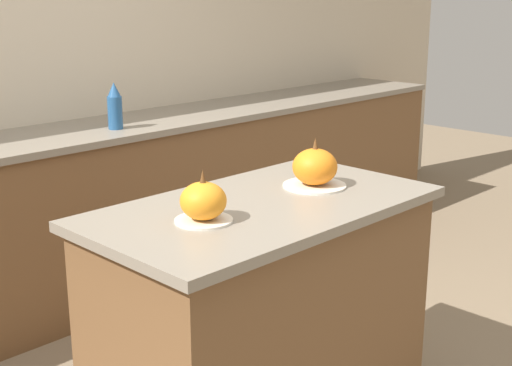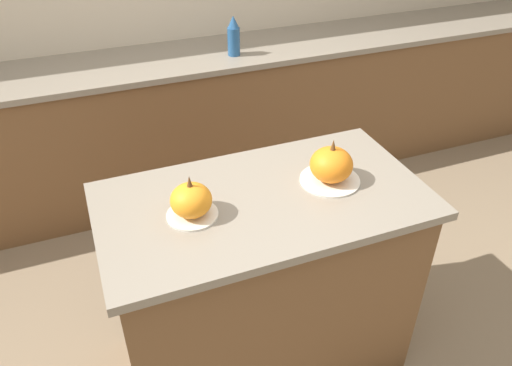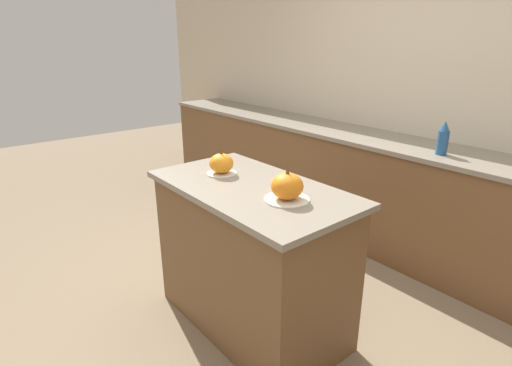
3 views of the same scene
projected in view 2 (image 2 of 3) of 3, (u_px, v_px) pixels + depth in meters
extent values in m
plane|color=#847056|center=(262.00, 353.00, 2.39)|extent=(12.00, 12.00, 0.00)
cube|color=brown|center=(263.00, 288.00, 2.14)|extent=(1.18, 0.62, 0.89)
cube|color=gray|center=(264.00, 201.00, 1.87)|extent=(1.24, 0.68, 0.03)
cube|color=brown|center=(177.00, 128.00, 3.30)|extent=(6.00, 0.56, 0.90)
cube|color=gray|center=(170.00, 60.00, 3.03)|extent=(6.00, 0.60, 0.03)
cylinder|color=silver|center=(192.00, 215.00, 1.77)|extent=(0.19, 0.19, 0.01)
ellipsoid|color=orange|center=(191.00, 200.00, 1.73)|extent=(0.15, 0.15, 0.12)
cone|color=brown|center=(189.00, 181.00, 1.69)|extent=(0.02, 0.02, 0.05)
cylinder|color=silver|center=(330.00, 180.00, 1.95)|extent=(0.24, 0.24, 0.01)
ellipsoid|color=orange|center=(331.00, 165.00, 1.91)|extent=(0.17, 0.17, 0.14)
cone|color=brown|center=(333.00, 145.00, 1.86)|extent=(0.02, 0.02, 0.05)
cylinder|color=#235184|center=(234.00, 42.00, 3.01)|extent=(0.08, 0.08, 0.17)
cone|color=#235184|center=(233.00, 22.00, 2.94)|extent=(0.07, 0.07, 0.07)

